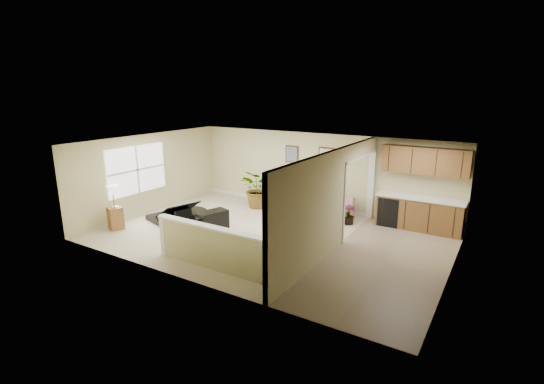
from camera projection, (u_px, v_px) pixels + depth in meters
The scene contains 20 objects.
floor at pixel (269, 237), 10.62m from camera, with size 9.00×9.00×0.00m, color #C3BA98.
back_wall at pixel (318, 172), 12.78m from camera, with size 9.00×0.04×2.50m, color #C3BA85.
front_wall at pixel (189, 224), 7.83m from camera, with size 9.00×0.04×2.50m, color #C3BA85.
left_wall at pixel (150, 173), 12.58m from camera, with size 0.04×6.00×2.50m, color #C3BA85.
right_wall at pixel (455, 221), 8.03m from camera, with size 0.04×6.00×2.50m, color #C3BA85.
ceiling at pixel (269, 144), 9.99m from camera, with size 9.00×6.00×0.04m, color white.
kitchen_vinyl at pixel (385, 263), 9.03m from camera, with size 2.70×6.00×0.01m, color gray.
interior_partition at pixel (337, 201), 9.61m from camera, with size 0.18×5.99×2.50m.
pony_half_wall at pixel (216, 248), 8.56m from camera, with size 3.42×0.22×1.00m.
left_window at pixel (137, 170), 12.11m from camera, with size 0.05×2.15×1.45m, color white.
wall_art_left at pixel (292, 154), 13.11m from camera, with size 0.48×0.04×0.58m.
wall_mirror at pixel (326, 156), 12.46m from camera, with size 0.55×0.04×0.55m.
kitchen_cabinets at pixel (417, 199), 11.04m from camera, with size 2.36×0.65×2.33m.
piano at pixel (176, 202), 11.89m from camera, with size 1.93×1.93×1.35m.
piano_bench at pixel (213, 221), 11.03m from camera, with size 0.43×0.85×0.57m, color black.
loveseat at pixel (325, 206), 12.15m from camera, with size 1.68×1.05×0.92m.
accent_table at pixel (290, 197), 12.90m from camera, with size 0.46×0.46×0.67m.
palm_plant at pixel (259, 189), 13.06m from camera, with size 1.42×1.33×1.28m.
small_plant at pixel (349, 216), 11.56m from camera, with size 0.42×0.42×0.57m.
lamp_stand at pixel (115, 211), 11.09m from camera, with size 0.47×0.47×1.26m.
Camera 1 is at (5.29, -8.45, 3.87)m, focal length 26.00 mm.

